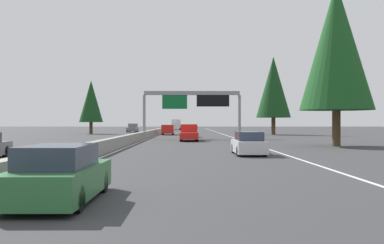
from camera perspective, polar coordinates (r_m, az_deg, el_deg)
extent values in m
plane|color=#38383A|center=(62.83, -5.45, -1.95)|extent=(320.00, 320.00, 0.00)
cube|color=gray|center=(82.77, -4.48, -1.19)|extent=(180.00, 0.56, 0.90)
cube|color=silver|center=(72.86, 4.30, -1.69)|extent=(160.00, 0.16, 0.01)
cube|color=silver|center=(72.77, -4.58, -1.69)|extent=(160.00, 0.16, 0.01)
cylinder|color=gray|center=(54.42, -6.51, 0.72)|extent=(0.36, 0.36, 5.62)
cylinder|color=gray|center=(54.54, 6.47, 0.72)|extent=(0.36, 0.36, 5.62)
cube|color=gray|center=(54.26, -0.01, 3.96)|extent=(0.50, 12.32, 0.50)
cube|color=#0C602D|center=(54.07, -2.37, 2.80)|extent=(0.12, 3.20, 1.90)
cube|color=black|center=(54.14, 2.86, 2.90)|extent=(0.16, 4.20, 1.50)
cube|color=#2D6B38|center=(11.48, -17.37, -7.64)|extent=(4.40, 1.80, 0.76)
cube|color=#2D3847|center=(11.21, -17.70, -4.43)|extent=(2.46, 1.51, 0.56)
cylinder|color=black|center=(13.08, -18.92, -7.63)|extent=(0.64, 0.22, 0.64)
cylinder|color=black|center=(12.67, -12.06, -7.88)|extent=(0.64, 0.22, 0.64)
cylinder|color=black|center=(10.47, -23.84, -9.52)|extent=(0.64, 0.22, 0.64)
cylinder|color=black|center=(9.96, -15.33, -10.02)|extent=(0.64, 0.22, 0.64)
cube|color=silver|center=(27.00, 7.67, -3.30)|extent=(4.40, 1.80, 0.76)
cube|color=#2D3847|center=(26.75, 7.74, -1.91)|extent=(2.46, 1.51, 0.56)
cylinder|color=black|center=(28.30, 5.67, -3.57)|extent=(0.64, 0.22, 0.64)
cylinder|color=black|center=(28.52, 8.84, -3.55)|extent=(0.64, 0.22, 0.64)
cylinder|color=black|center=(25.51, 6.36, -3.95)|extent=(0.64, 0.22, 0.64)
cylinder|color=black|center=(25.75, 9.86, -3.92)|extent=(0.64, 0.22, 0.64)
cube|color=red|center=(46.83, -0.42, -1.84)|extent=(5.60, 2.00, 0.70)
cube|color=red|center=(47.82, -0.42, -0.85)|extent=(2.24, 1.84, 0.90)
cube|color=#2D3847|center=(47.82, -0.42, -0.74)|extent=(2.02, 1.92, 0.41)
cylinder|color=black|center=(48.69, -1.44, -2.02)|extent=(0.80, 0.28, 0.80)
cylinder|color=black|center=(48.69, 0.59, -2.02)|extent=(0.80, 0.28, 0.80)
cylinder|color=black|center=(44.99, -1.51, -2.18)|extent=(0.80, 0.28, 0.80)
cylinder|color=black|center=(45.00, 0.69, -2.18)|extent=(0.80, 0.28, 0.80)
cube|color=white|center=(118.94, -2.16, -0.26)|extent=(6.12, 2.40, 2.50)
cube|color=black|center=(123.19, -2.11, -0.39)|extent=(2.38, 2.30, 1.90)
cylinder|color=black|center=(123.06, -2.60, -0.83)|extent=(0.90, 0.28, 0.90)
cylinder|color=black|center=(123.00, -1.62, -0.83)|extent=(0.90, 0.28, 0.90)
cylinder|color=black|center=(117.28, -2.70, -0.87)|extent=(0.90, 0.28, 0.90)
cylinder|color=black|center=(117.22, -1.67, -0.87)|extent=(0.90, 0.28, 0.90)
cube|color=#AD931E|center=(58.84, -0.49, -1.56)|extent=(4.40, 1.80, 0.76)
cube|color=#2D3847|center=(58.60, -0.49, -0.92)|extent=(2.46, 1.51, 0.56)
cylinder|color=black|center=(60.25, -1.25, -1.73)|extent=(0.64, 0.22, 0.64)
cylinder|color=black|center=(60.25, 0.25, -1.73)|extent=(0.64, 0.22, 0.64)
cylinder|color=black|center=(57.44, -1.28, -1.81)|extent=(0.64, 0.22, 0.64)
cylinder|color=black|center=(57.44, 0.30, -1.81)|extent=(0.64, 0.22, 0.64)
cube|color=red|center=(70.52, -3.28, -0.96)|extent=(5.00, 1.95, 1.44)
cube|color=#2D3847|center=(68.21, -3.37, -0.78)|extent=(0.08, 1.48, 0.56)
cylinder|color=black|center=(72.27, -3.89, -1.43)|extent=(0.70, 0.24, 0.70)
cylinder|color=black|center=(72.19, -2.54, -1.43)|extent=(0.70, 0.24, 0.70)
cylinder|color=black|center=(68.88, -4.05, -1.50)|extent=(0.70, 0.24, 0.70)
cylinder|color=black|center=(68.79, -2.63, -1.50)|extent=(0.70, 0.24, 0.70)
cylinder|color=black|center=(27.45, -24.01, -3.67)|extent=(0.64, 0.22, 0.64)
cube|color=slate|center=(91.10, -8.09, -0.99)|extent=(5.60, 2.00, 0.70)
cube|color=slate|center=(92.10, -8.00, -0.48)|extent=(2.24, 1.84, 0.90)
cube|color=#2D3847|center=(92.09, -8.00, -0.43)|extent=(2.02, 1.92, 0.41)
cylinder|color=black|center=(93.05, -8.46, -1.10)|extent=(0.80, 0.28, 0.80)
cylinder|color=black|center=(92.83, -7.41, -1.11)|extent=(0.80, 0.28, 0.80)
cylinder|color=black|center=(89.40, -8.79, -1.14)|extent=(0.80, 0.28, 0.80)
cylinder|color=black|center=(89.17, -7.69, -1.15)|extent=(0.80, 0.28, 0.80)
cylinder|color=#4C3823|center=(38.30, 19.01, -0.79)|extent=(0.70, 0.70, 3.13)
cone|color=#194C1E|center=(38.87, 19.00, 9.77)|extent=(6.27, 6.27, 11.11)
cylinder|color=#4C3823|center=(72.67, 11.00, -0.55)|extent=(0.68, 0.68, 2.92)
cone|color=#143D19|center=(72.92, 10.99, 4.68)|extent=(5.85, 5.85, 10.36)
cylinder|color=#4C3823|center=(78.33, -13.55, -0.80)|extent=(0.59, 0.59, 2.14)
cone|color=#143D19|center=(78.42, -13.55, 2.76)|extent=(4.28, 4.28, 7.59)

